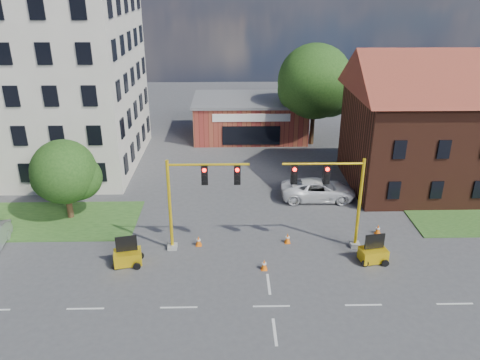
{
  "coord_description": "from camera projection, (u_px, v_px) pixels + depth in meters",
  "views": [
    {
      "loc": [
        -2.12,
        -20.44,
        16.25
      ],
      "look_at": [
        -1.5,
        10.0,
        3.14
      ],
      "focal_mm": 35.0,
      "sensor_mm": 36.0,
      "label": 1
    }
  ],
  "objects": [
    {
      "name": "pickup_white",
      "position": [
        318.0,
        190.0,
        37.24
      ],
      "size": [
        5.94,
        2.82,
        1.64
      ],
      "primitive_type": "imported",
      "rotation": [
        0.0,
        0.0,
        1.55
      ],
      "color": "white",
      "rests_on": "ground"
    },
    {
      "name": "cone_d",
      "position": [
        378.0,
        229.0,
        32.29
      ],
      "size": [
        0.4,
        0.4,
        0.7
      ],
      "color": "orange",
      "rests_on": "ground"
    },
    {
      "name": "office_block",
      "position": [
        26.0,
        53.0,
        40.9
      ],
      "size": [
        18.4,
        15.4,
        20.6
      ],
      "color": "#BCB6A5",
      "rests_on": "ground"
    },
    {
      "name": "tree_large",
      "position": [
        319.0,
        84.0,
        47.71
      ],
      "size": [
        8.03,
        7.65,
        10.49
      ],
      "color": "#362513",
      "rests_on": "ground"
    },
    {
      "name": "trailer_west",
      "position": [
        128.0,
        256.0,
        28.73
      ],
      "size": [
        1.85,
        1.42,
        1.89
      ],
      "rotation": [
        0.0,
        0.0,
        0.21
      ],
      "color": "yellow",
      "rests_on": "ground"
    },
    {
      "name": "townhouse_row",
      "position": [
        478.0,
        117.0,
        37.93
      ],
      "size": [
        21.0,
        11.0,
        11.5
      ],
      "color": "#452014",
      "rests_on": "ground"
    },
    {
      "name": "lane_markings",
      "position": [
        277.0,
        346.0,
        22.48
      ],
      "size": [
        60.0,
        36.0,
        0.01
      ],
      "primitive_type": null,
      "color": "silver",
      "rests_on": "ground"
    },
    {
      "name": "brick_shop",
      "position": [
        250.0,
        117.0,
        51.92
      ],
      "size": [
        12.4,
        8.4,
        4.3
      ],
      "color": "maroon",
      "rests_on": "ground"
    },
    {
      "name": "signal_mast_west",
      "position": [
        195.0,
        194.0,
        29.11
      ],
      "size": [
        5.3,
        0.6,
        6.2
      ],
      "color": "gray",
      "rests_on": "ground"
    },
    {
      "name": "cone_b",
      "position": [
        288.0,
        238.0,
        31.19
      ],
      "size": [
        0.4,
        0.4,
        0.7
      ],
      "color": "orange",
      "rests_on": "ground"
    },
    {
      "name": "cone_c",
      "position": [
        264.0,
        265.0,
        28.3
      ],
      "size": [
        0.4,
        0.4,
        0.7
      ],
      "color": "orange",
      "rests_on": "ground"
    },
    {
      "name": "ground",
      "position": [
        271.0,
        306.0,
        25.24
      ],
      "size": [
        120.0,
        120.0,
        0.0
      ],
      "primitive_type": "plane",
      "color": "#3F4042",
      "rests_on": "ground"
    },
    {
      "name": "cone_a",
      "position": [
        199.0,
        241.0,
        30.86
      ],
      "size": [
        0.4,
        0.4,
        0.7
      ],
      "color": "orange",
      "rests_on": "ground"
    },
    {
      "name": "signal_mast_east",
      "position": [
        335.0,
        193.0,
        29.28
      ],
      "size": [
        5.3,
        0.6,
        6.2
      ],
      "color": "gray",
      "rests_on": "ground"
    },
    {
      "name": "trailer_east",
      "position": [
        373.0,
        253.0,
        29.03
      ],
      "size": [
        1.78,
        1.35,
        1.84
      ],
      "rotation": [
        0.0,
        0.0,
        0.18
      ],
      "color": "yellow",
      "rests_on": "ground"
    },
    {
      "name": "tree_nw_front",
      "position": [
        68.0,
        173.0,
        33.3
      ],
      "size": [
        4.86,
        4.63,
        5.99
      ],
      "color": "#362513",
      "rests_on": "ground"
    }
  ]
}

